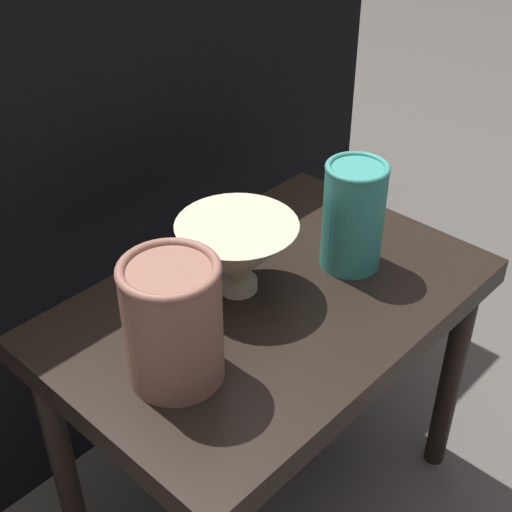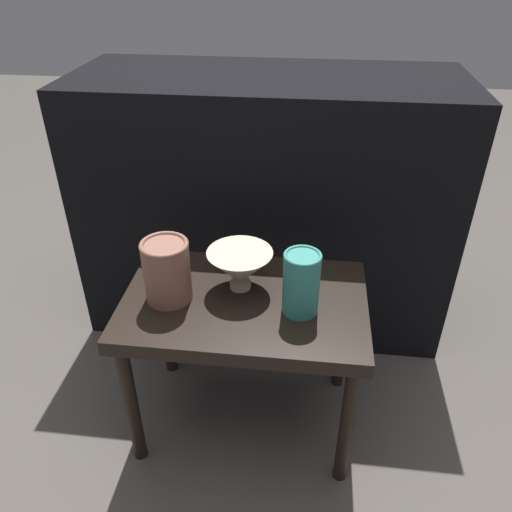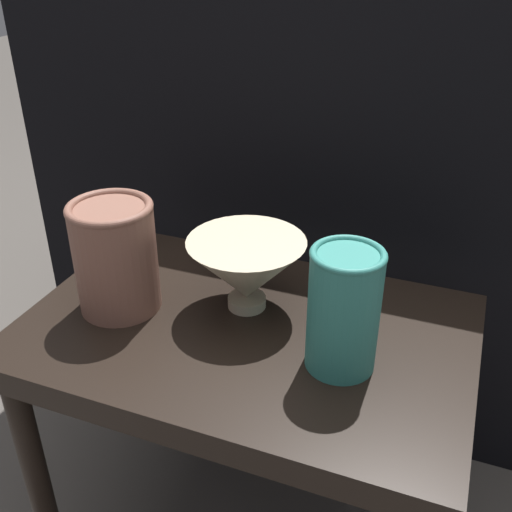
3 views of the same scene
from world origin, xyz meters
name	(u,v)px [view 3 (image 3 of 3)]	position (x,y,z in m)	size (l,w,h in m)	color
table	(246,359)	(0.00, 0.00, 0.39)	(0.62, 0.40, 0.45)	black
couch_backdrop	(343,188)	(0.00, 0.56, 0.43)	(1.23, 0.50, 0.87)	black
bowl	(247,270)	(-0.02, 0.05, 0.51)	(0.17, 0.17, 0.11)	#C1B293
vase_textured_left	(115,255)	(-0.19, -0.02, 0.53)	(0.12, 0.12, 0.16)	brown
vase_colorful_right	(344,309)	(0.14, -0.03, 0.53)	(0.09, 0.09, 0.16)	teal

